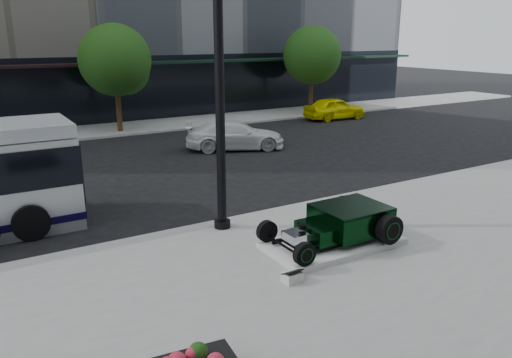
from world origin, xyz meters
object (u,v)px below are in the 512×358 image
hot_rod (344,222)px  white_sedan (235,135)px  yellow_taxi (335,108)px  lamppost (220,90)px

hot_rod → white_sedan: 11.81m
hot_rod → yellow_taxi: bearing=51.1°
hot_rod → yellow_taxi: 20.27m
yellow_taxi → white_sedan: bearing=116.8°
white_sedan → lamppost: bearing=171.5°
lamppost → yellow_taxi: 20.15m
yellow_taxi → hot_rod: bearing=143.5°
lamppost → yellow_taxi: lamppost is taller
yellow_taxi → lamppost: bearing=134.1°
hot_rod → lamppost: size_ratio=0.40×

